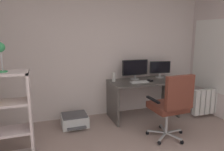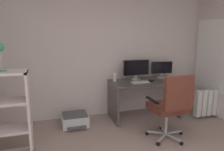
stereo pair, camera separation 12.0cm
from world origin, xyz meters
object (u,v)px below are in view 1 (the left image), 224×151
desk (143,91)px  monitor_secondary (160,68)px  monitor_main (135,68)px  office_chair (172,103)px  printer (75,120)px  desk_lamp (0,50)px  radiator (211,101)px  desktop_speaker (114,77)px  keyboard (139,82)px  computer_mouse (150,80)px

desk → monitor_secondary: 0.64m
desk → monitor_main: 0.48m
office_chair → printer: office_chair is taller
printer → monitor_secondary: bearing=5.7°
monitor_secondary → desk_lamp: size_ratio=1.19×
printer → radiator: size_ratio=0.57×
office_chair → desk_lamp: 2.49m
monitor_main → desk_lamp: desk_lamp is taller
monitor_main → monitor_secondary: (0.58, 0.00, -0.03)m
desk → monitor_main: (-0.11, 0.17, 0.43)m
printer → radiator: radiator is taller
desktop_speaker → radiator: (1.90, -0.56, -0.51)m
radiator → printer: bearing=171.1°
keyboard → computer_mouse: bearing=6.0°
desk → desktop_speaker: desktop_speaker is taller
keyboard → printer: bearing=177.5°
desk → desktop_speaker: bearing=168.1°
monitor_main → printer: monitor_main is taller
monitor_main → desktop_speaker: (-0.47, -0.05, -0.14)m
keyboard → computer_mouse: computer_mouse is taller
monitor_main → desk_lamp: 2.49m
monitor_main → office_chair: bearing=-86.5°
keyboard → desktop_speaker: size_ratio=2.00×
computer_mouse → desk_lamp: desk_lamp is taller
printer → keyboard: bearing=-4.5°
monitor_main → printer: bearing=-171.7°
monitor_main → monitor_secondary: bearing=0.0°
keyboard → printer: size_ratio=0.71×
office_chair → desk: bearing=87.8°
computer_mouse → desk_lamp: bearing=-179.4°
keyboard → printer: keyboard is taller
office_chair → printer: 1.75m
monitor_main → office_chair: 1.24m
desktop_speaker → desk: bearing=-11.9°
desk → office_chair: 1.02m
desk_lamp → radiator: 3.87m
monitor_secondary → computer_mouse: bearing=-144.4°
monitor_secondary → desk_lamp: (-2.83, -0.94, 0.53)m
desk → office_chair: bearing=-92.2°
monitor_secondary → printer: monitor_secondary is taller
keyboard → desk_lamp: (-2.21, -0.66, 0.72)m
monitor_secondary → desktop_speaker: monitor_secondary is taller
monitor_main → desktop_speaker: monitor_main is taller
monitor_secondary → keyboard: 0.70m
monitor_secondary → desktop_speaker: (-1.05, -0.05, -0.11)m
office_chair → monitor_secondary: bearing=66.9°
monitor_main → desk: bearing=-56.9°
computer_mouse → desk_lamp: size_ratio=0.27×
printer → desk: bearing=0.6°
desk_lamp → printer: desk_lamp is taller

